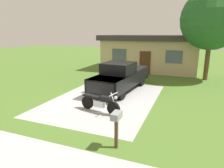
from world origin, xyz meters
The scene contains 8 objects.
ground_plane centered at (0.00, 0.00, 0.00)m, with size 80.00×80.00×0.00m, color #4E732B.
driveway_pad centered at (0.00, 0.00, 0.00)m, with size 5.58×8.03×0.01m, color #B2B2B2.
sidewalk_strip centered at (0.00, -6.00, 0.00)m, with size 36.00×1.80×0.01m, color #BBBBB5.
motorcycle centered at (0.57, -1.91, 0.47)m, with size 2.19×0.80×1.09m.
pickup_truck centered at (0.24, 2.15, 0.95)m, with size 2.51×5.78×1.90m.
mailbox centered at (2.38, -4.55, 0.98)m, with size 0.26×0.48×1.26m.
shade_tree centered at (5.64, 7.51, 4.73)m, with size 4.70×4.70×7.09m.
neighbor_house centered at (0.51, 10.49, 1.79)m, with size 9.60×5.60×3.50m.
Camera 1 is at (4.45, -10.15, 3.72)m, focal length 32.13 mm.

